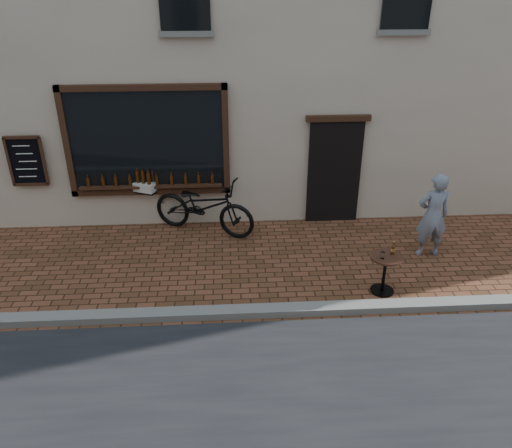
{
  "coord_description": "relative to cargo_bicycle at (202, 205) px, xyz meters",
  "views": [
    {
      "loc": [
        -0.32,
        -6.19,
        4.89
      ],
      "look_at": [
        0.13,
        1.2,
        1.1
      ],
      "focal_mm": 35.0,
      "sensor_mm": 36.0,
      "label": 1
    }
  ],
  "objects": [
    {
      "name": "ground",
      "position": [
        0.87,
        -3.1,
        -0.59
      ],
      "size": [
        90.0,
        90.0,
        0.0
      ],
      "primitive_type": "plane",
      "color": "#4D2C19",
      "rests_on": "ground"
    },
    {
      "name": "cargo_bicycle",
      "position": [
        0.0,
        0.0,
        0.0
      ],
      "size": [
        2.61,
        1.68,
        1.24
      ],
      "rotation": [
        0.0,
        0.0,
        1.15
      ],
      "color": "black",
      "rests_on": "ground"
    },
    {
      "name": "kerb",
      "position": [
        0.87,
        -2.9,
        -0.53
      ],
      "size": [
        90.0,
        0.25,
        0.12
      ],
      "primitive_type": "cube",
      "color": "slate",
      "rests_on": "ground"
    },
    {
      "name": "pedestrian",
      "position": [
        4.32,
        -1.23,
        0.24
      ],
      "size": [
        0.61,
        0.41,
        1.66
      ],
      "primitive_type": "imported",
      "rotation": [
        0.0,
        0.0,
        3.16
      ],
      "color": "slate",
      "rests_on": "ground"
    },
    {
      "name": "bistro_table",
      "position": [
        3.12,
        -2.39,
        -0.1
      ],
      "size": [
        0.54,
        0.54,
        0.93
      ],
      "color": "black",
      "rests_on": "ground"
    }
  ]
}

